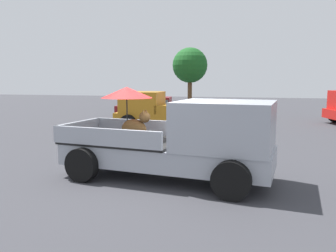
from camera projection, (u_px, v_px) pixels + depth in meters
ground_plane at (167, 178)px, 8.29m from camera, size 80.00×80.00×0.00m
pickup_truck_main at (184, 140)px, 8.02m from camera, size 5.24×2.73×2.20m
pickup_truck_far at (162, 111)px, 16.50m from camera, size 4.82×2.20×1.80m
parked_sedan_near at (153, 107)px, 20.96m from camera, size 4.49×2.39×1.33m
tree_by_lot at (190, 66)px, 24.82m from camera, size 2.56×2.56×4.72m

